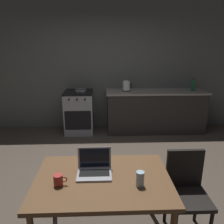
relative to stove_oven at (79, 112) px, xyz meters
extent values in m
plane|color=#473D33|center=(0.51, -2.04, -0.46)|extent=(12.00, 12.00, 0.00)
cube|color=#565952|center=(0.81, 0.35, 0.96)|extent=(6.40, 0.10, 2.83)
cube|color=#282623|center=(1.67, 0.00, -0.02)|extent=(2.10, 0.60, 0.88)
cube|color=gray|center=(1.67, 0.00, 0.44)|extent=(2.16, 0.64, 0.04)
cube|color=gray|center=(0.00, 0.00, -0.02)|extent=(0.60, 0.60, 0.88)
cube|color=black|center=(0.00, 0.00, 0.44)|extent=(0.60, 0.60, 0.04)
cube|color=black|center=(0.00, -0.30, -0.09)|extent=(0.54, 0.01, 0.40)
cylinder|color=black|center=(-0.16, -0.31, 0.36)|extent=(0.04, 0.02, 0.04)
cylinder|color=black|center=(0.00, -0.31, 0.36)|extent=(0.04, 0.02, 0.04)
cylinder|color=black|center=(0.16, -0.31, 0.36)|extent=(0.04, 0.02, 0.04)
cube|color=brown|center=(0.52, -2.95, 0.25)|extent=(1.24, 0.86, 0.04)
cylinder|color=brown|center=(-0.04, -2.58, -0.11)|extent=(0.05, 0.05, 0.69)
cylinder|color=brown|center=(1.08, -2.58, -0.11)|extent=(0.05, 0.05, 0.69)
cube|color=black|center=(1.37, -2.88, -0.02)|extent=(0.40, 0.40, 0.04)
cube|color=black|center=(1.37, -2.70, 0.21)|extent=(0.38, 0.04, 0.42)
cylinder|color=black|center=(1.20, -2.71, -0.25)|extent=(0.04, 0.04, 0.42)
cylinder|color=black|center=(1.54, -2.71, -0.25)|extent=(0.04, 0.04, 0.42)
cube|color=#99999E|center=(0.44, -2.90, 0.28)|extent=(0.32, 0.22, 0.02)
cube|color=black|center=(0.44, -2.89, 0.29)|extent=(0.28, 0.12, 0.00)
cube|color=#99999E|center=(0.44, -2.78, 0.40)|extent=(0.32, 0.03, 0.21)
cube|color=black|center=(0.44, -2.79, 0.40)|extent=(0.29, 0.02, 0.18)
cylinder|color=black|center=(1.02, 0.00, 0.47)|extent=(0.17, 0.17, 0.02)
cylinder|color=silver|center=(1.02, 0.00, 0.57)|extent=(0.16, 0.16, 0.19)
cylinder|color=silver|center=(1.02, 0.00, 0.67)|extent=(0.10, 0.10, 0.02)
cube|color=black|center=(1.12, 0.00, 0.58)|extent=(0.02, 0.02, 0.13)
cylinder|color=#19592D|center=(2.44, -0.05, 0.55)|extent=(0.08, 0.08, 0.19)
cone|color=#19592D|center=(2.44, -0.05, 0.67)|extent=(0.08, 0.08, 0.06)
cylinder|color=black|center=(2.44, -0.05, 0.71)|extent=(0.03, 0.03, 0.02)
cylinder|color=gray|center=(0.05, -0.02, 0.46)|extent=(0.22, 0.22, 0.01)
torus|color=gray|center=(0.05, -0.02, 0.50)|extent=(0.24, 0.24, 0.02)
cylinder|color=black|center=(0.05, -0.22, 0.48)|extent=(0.02, 0.18, 0.02)
cylinder|color=#9E2D28|center=(0.13, -3.04, 0.32)|extent=(0.08, 0.08, 0.10)
torus|color=#9E2D28|center=(0.18, -3.04, 0.33)|extent=(0.05, 0.01, 0.05)
cylinder|color=#99B7C6|center=(0.84, -3.07, 0.34)|extent=(0.07, 0.07, 0.13)
camera|label=1|loc=(0.53, -4.74, 1.46)|focal=36.29mm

